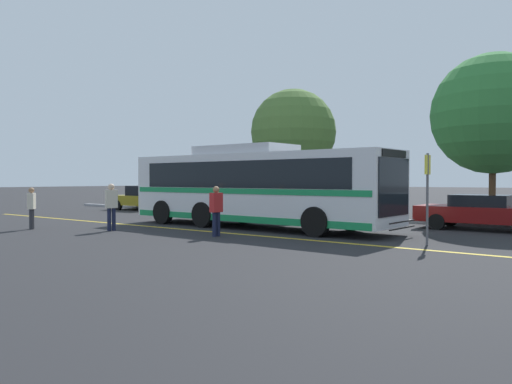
{
  "coord_description": "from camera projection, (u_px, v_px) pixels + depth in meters",
  "views": [
    {
      "loc": [
        12.89,
        -15.69,
        1.89
      ],
      "look_at": [
        1.09,
        -0.15,
        1.4
      ],
      "focal_mm": 35.0,
      "sensor_mm": 36.0,
      "label": 1
    }
  ],
  "objects": [
    {
      "name": "parked_car_1",
      "position": [
        228.0,
        202.0,
        26.65
      ],
      "size": [
        4.29,
        2.04,
        1.33
      ],
      "rotation": [
        0.0,
        0.0,
        1.63
      ],
      "color": "#335B33",
      "rests_on": "ground_plane"
    },
    {
      "name": "parked_car_3",
      "position": [
        484.0,
        212.0,
        18.55
      ],
      "size": [
        4.79,
        2.03,
        1.32
      ],
      "rotation": [
        0.0,
        0.0,
        -1.56
      ],
      "color": "maroon",
      "rests_on": "ground_plane"
    },
    {
      "name": "bus_stop_sign",
      "position": [
        427.0,
        187.0,
        14.29
      ],
      "size": [
        0.07,
        0.4,
        2.64
      ],
      "rotation": [
        0.0,
        0.0,
        -1.6
      ],
      "color": "#59595E",
      "rests_on": "ground_plane"
    },
    {
      "name": "lane_strip_0",
      "position": [
        219.0,
        232.0,
        17.79
      ],
      "size": [
        31.33,
        0.2,
        0.01
      ],
      "primitive_type": "cube",
      "rotation": [
        0.0,
        0.0,
        1.57
      ],
      "color": "gold",
      "rests_on": "ground_plane"
    },
    {
      "name": "pedestrian_2",
      "position": [
        216.0,
        208.0,
        16.53
      ],
      "size": [
        0.25,
        0.44,
        1.67
      ],
      "rotation": [
        0.0,
        0.0,
        1.49
      ],
      "color": "#191E38",
      "rests_on": "ground_plane"
    },
    {
      "name": "transit_bus",
      "position": [
        256.0,
        186.0,
        19.51
      ],
      "size": [
        11.72,
        3.02,
        3.23
      ],
      "rotation": [
        0.0,
        0.0,
        -1.6
      ],
      "color": "silver",
      "rests_on": "ground_plane"
    },
    {
      "name": "ground_plane",
      "position": [
        237.0,
        226.0,
        20.33
      ],
      "size": [
        220.0,
        220.0,
        0.0
      ],
      "primitive_type": "plane",
      "color": "#262628"
    },
    {
      "name": "parked_car_2",
      "position": [
        321.0,
        204.0,
        23.05
      ],
      "size": [
        4.77,
        2.12,
        1.47
      ],
      "rotation": [
        0.0,
        0.0,
        1.52
      ],
      "color": "silver",
      "rests_on": "ground_plane"
    },
    {
      "name": "pedestrian_1",
      "position": [
        32.0,
        206.0,
        18.9
      ],
      "size": [
        0.46,
        0.44,
        1.58
      ],
      "rotation": [
        0.0,
        0.0,
        5.55
      ],
      "color": "#2D2D33",
      "rests_on": "ground_plane"
    },
    {
      "name": "tree_1",
      "position": [
        293.0,
        132.0,
        26.97
      ],
      "size": [
        4.6,
        4.6,
        6.77
      ],
      "color": "#513823",
      "rests_on": "ground_plane"
    },
    {
      "name": "tree_0",
      "position": [
        493.0,
        114.0,
        21.26
      ],
      "size": [
        5.14,
        5.14,
        7.27
      ],
      "color": "#513823",
      "rests_on": "ground_plane"
    },
    {
      "name": "parked_car_0",
      "position": [
        145.0,
        198.0,
        30.69
      ],
      "size": [
        4.59,
        2.24,
        1.5
      ],
      "rotation": [
        0.0,
        0.0,
        1.63
      ],
      "color": "olive",
      "rests_on": "ground_plane"
    },
    {
      "name": "pedestrian_0",
      "position": [
        111.0,
        204.0,
        18.32
      ],
      "size": [
        0.37,
        0.47,
        1.74
      ],
      "rotation": [
        0.0,
        0.0,
        1.17
      ],
      "color": "#191E38",
      "rests_on": "ground_plane"
    },
    {
      "name": "curb_strip",
      "position": [
        327.0,
        217.0,
        24.04
      ],
      "size": [
        39.33,
        0.36,
        0.15
      ],
      "primitive_type": "cube",
      "color": "#99999E",
      "rests_on": "ground_plane"
    }
  ]
}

